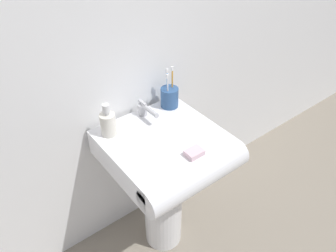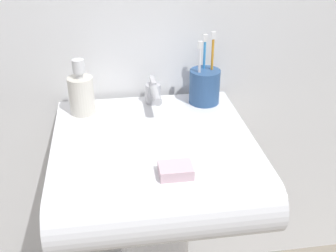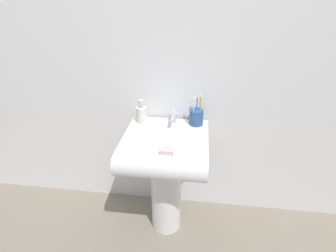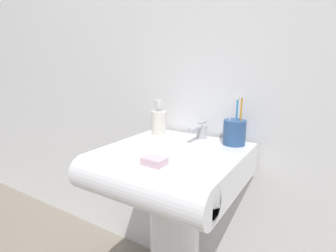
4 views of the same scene
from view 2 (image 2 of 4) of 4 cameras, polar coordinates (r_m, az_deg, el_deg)
sink_basin at (r=1.06m, az=-1.74°, el=-5.39°), size 0.50×0.53×0.12m
faucet at (r=1.20m, az=-1.94°, el=4.49°), size 0.04×0.15×0.07m
toothbrush_cup at (r=1.22m, az=4.97°, el=5.46°), size 0.09×0.09×0.21m
soap_bottle at (r=1.18m, az=-11.66°, el=4.36°), size 0.07×0.07×0.16m
bar_soap at (r=0.92m, az=1.04°, el=-6.04°), size 0.07×0.05×0.02m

